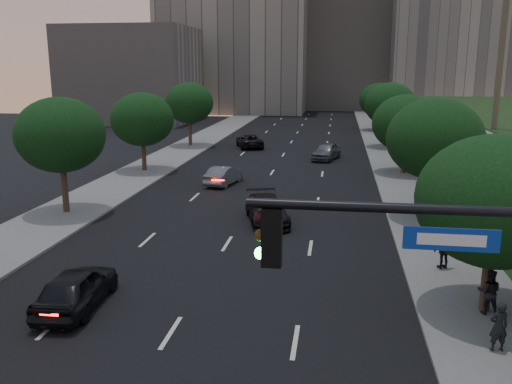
% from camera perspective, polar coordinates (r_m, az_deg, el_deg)
% --- Properties ---
extents(road_surface, '(16.00, 140.00, 0.02)m').
position_cam_1_polar(road_surface, '(41.47, 1.37, 1.52)').
color(road_surface, black).
rests_on(road_surface, ground).
extents(sidewalk_right, '(4.50, 140.00, 0.15)m').
position_cam_1_polar(sidewalk_right, '(41.47, 15.57, 1.12)').
color(sidewalk_right, slate).
rests_on(sidewalk_right, ground).
extents(sidewalk_left, '(4.50, 140.00, 0.15)m').
position_cam_1_polar(sidewalk_left, '(43.91, -12.03, 1.97)').
color(sidewalk_left, slate).
rests_on(sidewalk_left, ground).
extents(parapet_wall, '(0.35, 90.00, 0.70)m').
position_cam_1_polar(parapet_wall, '(39.42, 21.01, 6.43)').
color(parapet_wall, slate).
rests_on(parapet_wall, embankment).
extents(office_block_left, '(26.00, 20.00, 32.00)m').
position_cam_1_polar(office_block_left, '(104.34, -2.07, 17.35)').
color(office_block_left, gray).
rests_on(office_block_left, ground).
extents(office_block_mid, '(22.00, 18.00, 26.00)m').
position_cam_1_polar(office_block_mid, '(112.40, 9.38, 15.36)').
color(office_block_mid, '#9A958D').
rests_on(office_block_mid, ground).
extents(office_block_right, '(20.00, 22.00, 36.00)m').
position_cam_1_polar(office_block_right, '(108.40, 19.54, 17.54)').
color(office_block_right, gray).
rests_on(office_block_right, ground).
extents(office_block_filler, '(18.00, 16.00, 14.00)m').
position_cam_1_polar(office_block_filler, '(86.11, -12.86, 11.93)').
color(office_block_filler, '#9A958D').
rests_on(office_block_filler, ground).
extents(tree_right_a, '(5.20, 5.20, 6.24)m').
position_cam_1_polar(tree_right_a, '(19.52, 23.86, -0.89)').
color(tree_right_a, '#38281C').
rests_on(tree_right_a, ground).
extents(tree_right_b, '(5.20, 5.20, 6.74)m').
position_cam_1_polar(tree_right_b, '(30.99, 18.30, 5.34)').
color(tree_right_b, '#38281C').
rests_on(tree_right_b, ground).
extents(tree_right_c, '(5.20, 5.20, 6.24)m').
position_cam_1_polar(tree_right_c, '(43.83, 15.50, 6.99)').
color(tree_right_c, '#38281C').
rests_on(tree_right_c, ground).
extents(tree_right_d, '(5.20, 5.20, 6.74)m').
position_cam_1_polar(tree_right_d, '(57.66, 13.93, 8.95)').
color(tree_right_d, '#38281C').
rests_on(tree_right_d, ground).
extents(tree_right_e, '(5.20, 5.20, 6.24)m').
position_cam_1_polar(tree_right_e, '(72.62, 12.86, 9.40)').
color(tree_right_e, '#38281C').
rests_on(tree_right_e, ground).
extents(tree_left_b, '(5.00, 5.00, 6.71)m').
position_cam_1_polar(tree_left_b, '(32.43, -19.90, 5.65)').
color(tree_left_b, '#38281C').
rests_on(tree_left_b, ground).
extents(tree_left_c, '(5.00, 5.00, 6.34)m').
position_cam_1_polar(tree_left_c, '(44.26, -11.89, 7.48)').
color(tree_left_c, '#38281C').
rests_on(tree_left_c, ground).
extents(tree_left_d, '(5.00, 5.00, 6.71)m').
position_cam_1_polar(tree_left_d, '(57.52, -7.04, 9.28)').
color(tree_left_d, '#38281C').
rests_on(tree_left_d, ground).
extents(sedan_near_left, '(2.01, 4.50, 1.50)m').
position_cam_1_polar(sedan_near_left, '(20.37, -18.40, -9.54)').
color(sedan_near_left, black).
rests_on(sedan_near_left, ground).
extents(sedan_mid_left, '(2.28, 4.34, 1.36)m').
position_cam_1_polar(sedan_mid_left, '(39.08, -3.37, 1.78)').
color(sedan_mid_left, '#5A5C62').
rests_on(sedan_mid_left, ground).
extents(sedan_far_left, '(3.80, 5.51, 1.40)m').
position_cam_1_polar(sedan_far_left, '(56.79, -0.69, 5.39)').
color(sedan_far_left, black).
rests_on(sedan_far_left, ground).
extents(sedan_near_right, '(3.28, 5.28, 1.43)m').
position_cam_1_polar(sedan_near_right, '(29.54, 1.15, -1.88)').
color(sedan_near_right, black).
rests_on(sedan_near_right, ground).
extents(sedan_far_right, '(2.97, 4.88, 1.55)m').
position_cam_1_polar(sedan_far_right, '(49.82, 7.42, 4.28)').
color(sedan_far_right, '#56595E').
rests_on(sedan_far_right, ground).
extents(pedestrian_a, '(0.61, 0.46, 1.53)m').
position_cam_1_polar(pedestrian_a, '(17.85, 24.17, -12.81)').
color(pedestrian_a, black).
rests_on(pedestrian_a, sidewalk_right).
extents(pedestrian_b, '(0.87, 0.73, 1.58)m').
position_cam_1_polar(pedestrian_b, '(20.17, 23.33, -9.63)').
color(pedestrian_b, black).
rests_on(pedestrian_b, sidewalk_right).
extents(pedestrian_c, '(1.04, 0.75, 1.64)m').
position_cam_1_polar(pedestrian_c, '(23.80, 19.22, -5.74)').
color(pedestrian_c, black).
rests_on(pedestrian_c, sidewalk_right).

